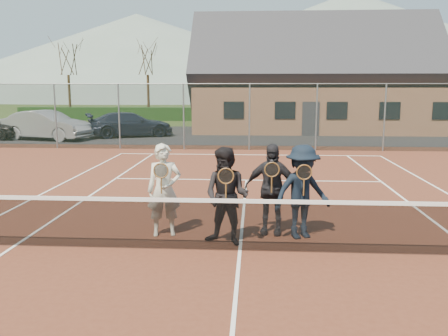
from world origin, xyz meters
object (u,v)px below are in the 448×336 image
at_px(player_a, 164,190).
at_px(player_c, 271,189).
at_px(player_b, 227,196).
at_px(player_d, 302,192).
at_px(car_b, 46,125).
at_px(tennis_net, 240,223).
at_px(car_c, 130,124).
at_px(clubhouse, 313,69).

height_order(player_a, player_c, same).
bearing_deg(player_b, player_d, 18.10).
bearing_deg(player_c, car_b, 126.08).
bearing_deg(player_d, player_b, -161.90).
xyz_separation_m(player_b, player_d, (1.41, 0.46, -0.00)).
height_order(tennis_net, player_c, player_c).
relative_size(car_c, player_d, 2.71).
bearing_deg(player_a, player_d, 0.21).
bearing_deg(player_c, car_c, 112.80).
relative_size(car_b, tennis_net, 0.41).
relative_size(car_b, car_c, 0.99).
xyz_separation_m(player_b, player_c, (0.83, 0.69, 0.00)).
xyz_separation_m(car_c, player_b, (6.68, -18.56, 0.21)).
bearing_deg(player_b, player_c, 39.72).
bearing_deg(player_b, car_b, 122.98).
height_order(tennis_net, player_d, player_d).
bearing_deg(tennis_net, car_b, 123.00).
height_order(tennis_net, player_b, player_b).
bearing_deg(tennis_net, clubhouse, 80.54).
xyz_separation_m(clubhouse, player_d, (-2.85, -23.16, -3.07)).
relative_size(tennis_net, player_c, 6.49).
distance_m(clubhouse, player_b, 24.19).
height_order(car_b, player_c, player_c).
height_order(player_c, player_d, same).
relative_size(clubhouse, player_b, 8.67).
xyz_separation_m(car_b, car_c, (4.12, 1.90, -0.09)).
height_order(car_c, player_d, player_d).
relative_size(tennis_net, player_b, 6.49).
bearing_deg(tennis_net, car_c, 110.13).
bearing_deg(tennis_net, player_a, 150.92).
bearing_deg(clubhouse, tennis_net, -99.46).
distance_m(tennis_net, player_b, 0.60).
height_order(car_c, player_a, player_a).
bearing_deg(player_a, car_b, 120.56).
height_order(clubhouse, player_a, clubhouse).
xyz_separation_m(car_b, clubhouse, (15.07, 6.96, 3.19)).
height_order(car_c, clubhouse, clubhouse).
distance_m(clubhouse, player_a, 24.01).
bearing_deg(car_b, car_c, -51.49).
bearing_deg(player_a, player_b, -19.95).
relative_size(car_b, player_c, 2.68).
distance_m(car_c, player_b, 19.73).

